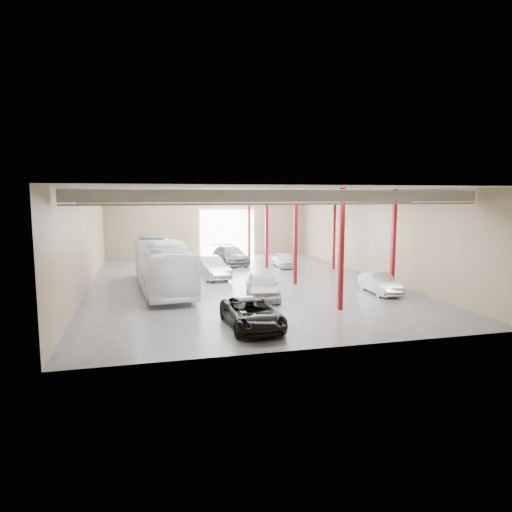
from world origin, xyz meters
name	(u,v)px	position (x,y,z in m)	size (l,w,h in m)	color
depot_shell	(240,216)	(0.13, 0.48, 4.98)	(22.12, 32.12, 7.06)	#48484E
coach_bus	(162,265)	(-5.88, -1.50, 1.74)	(2.93, 12.53, 3.49)	white
black_sedan	(252,314)	(-2.00, -12.32, 0.73)	(2.43, 5.27, 1.46)	black
car_row_a	(263,285)	(0.23, -6.00, 0.84)	(1.99, 4.95, 1.69)	silver
car_row_b	(210,267)	(-2.00, 2.05, 0.86)	(1.82, 5.22, 1.72)	silver
car_row_c	(230,255)	(1.04, 9.14, 0.86)	(2.42, 5.94, 1.72)	slate
car_right_near	(380,283)	(8.30, -6.50, 0.68)	(1.44, 4.12, 1.36)	silver
car_right_far	(284,260)	(5.50, 6.09, 0.67)	(1.59, 3.94, 1.34)	silver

